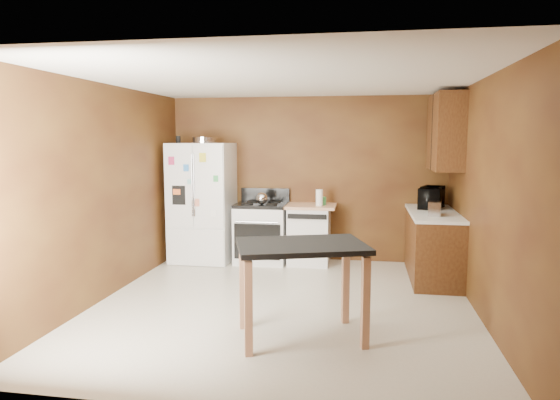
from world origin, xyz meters
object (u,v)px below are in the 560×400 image
(dishwasher, at_px, (309,234))
(roasting_pan, at_px, (204,140))
(microwave, at_px, (431,198))
(refrigerator, at_px, (202,202))
(green_canister, at_px, (323,201))
(island, at_px, (301,259))
(kettle, at_px, (262,199))
(toaster, at_px, (435,208))
(gas_range, at_px, (262,232))
(pen_cup, at_px, (178,139))
(paper_towel, at_px, (319,198))

(dishwasher, bearing_deg, roasting_pan, -176.46)
(microwave, xyz_separation_m, refrigerator, (-3.36, 0.06, -0.14))
(green_canister, xyz_separation_m, island, (0.04, -2.84, -0.19))
(kettle, height_order, microwave, microwave)
(toaster, xyz_separation_m, gas_range, (-2.40, 0.79, -0.53))
(pen_cup, height_order, toaster, pen_cup)
(kettle, xyz_separation_m, refrigerator, (-0.94, 0.07, -0.09))
(toaster, height_order, island, toaster)
(toaster, distance_m, gas_range, 2.59)
(microwave, bearing_deg, island, 170.95)
(kettle, relative_size, paper_towel, 0.74)
(microwave, bearing_deg, pen_cup, 110.76)
(roasting_pan, xyz_separation_m, gas_range, (0.86, 0.07, -1.38))
(paper_towel, relative_size, microwave, 0.48)
(toaster, xyz_separation_m, island, (-1.45, -2.00, -0.23))
(pen_cup, distance_m, gas_range, 1.86)
(green_canister, distance_m, dishwasher, 0.53)
(kettle, bearing_deg, microwave, 0.23)
(microwave, relative_size, refrigerator, 0.28)
(green_canister, xyz_separation_m, toaster, (1.49, -0.84, 0.04))
(roasting_pan, height_order, toaster, roasting_pan)
(toaster, height_order, microwave, microwave)
(dishwasher, bearing_deg, island, -85.19)
(paper_towel, distance_m, gas_range, 1.03)
(gas_range, bearing_deg, paper_towel, -4.17)
(roasting_pan, height_order, paper_towel, roasting_pan)
(green_canister, height_order, dishwasher, green_canister)
(toaster, height_order, dishwasher, toaster)
(paper_towel, distance_m, microwave, 1.57)
(island, bearing_deg, refrigerator, 124.30)
(pen_cup, bearing_deg, microwave, 0.74)
(pen_cup, height_order, microwave, pen_cup)
(roasting_pan, height_order, microwave, roasting_pan)
(microwave, xyz_separation_m, gas_range, (-2.45, 0.12, -0.58))
(kettle, xyz_separation_m, paper_towel, (0.85, 0.07, 0.02))
(roasting_pan, bearing_deg, kettle, -3.68)
(dishwasher, bearing_deg, pen_cup, -174.37)
(kettle, distance_m, paper_towel, 0.85)
(kettle, height_order, refrigerator, refrigerator)
(pen_cup, distance_m, kettle, 1.53)
(microwave, bearing_deg, refrigerator, 109.01)
(microwave, xyz_separation_m, dishwasher, (-1.73, 0.14, -0.58))
(pen_cup, relative_size, gas_range, 0.10)
(microwave, bearing_deg, paper_towel, 107.96)
(kettle, relative_size, green_canister, 1.47)
(refrigerator, xyz_separation_m, dishwasher, (1.63, 0.09, -0.45))
(toaster, xyz_separation_m, dishwasher, (-1.68, 0.82, -0.54))
(gas_range, bearing_deg, kettle, -77.50)
(microwave, distance_m, island, 3.08)
(kettle, distance_m, green_canister, 0.90)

